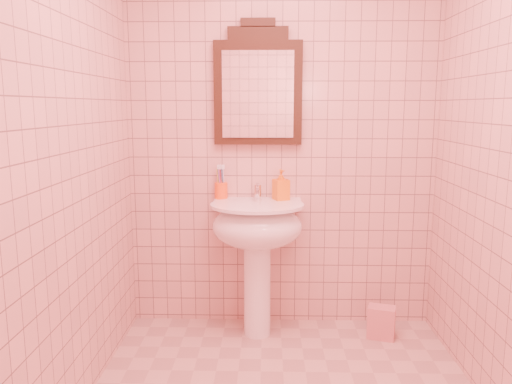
{
  "coord_description": "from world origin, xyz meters",
  "views": [
    {
      "loc": [
        -0.09,
        -2.15,
        1.46
      ],
      "look_at": [
        -0.15,
        0.55,
        0.99
      ],
      "focal_mm": 35.0,
      "sensor_mm": 36.0,
      "label": 1
    }
  ],
  "objects_px": {
    "pedestal_sink": "(257,235)",
    "towel": "(381,322)",
    "soap_dispenser": "(281,185)",
    "toothbrush_cup": "(221,190)",
    "mirror": "(258,87)"
  },
  "relations": [
    {
      "from": "pedestal_sink",
      "to": "towel",
      "type": "height_order",
      "value": "pedestal_sink"
    },
    {
      "from": "soap_dispenser",
      "to": "towel",
      "type": "height_order",
      "value": "soap_dispenser"
    },
    {
      "from": "pedestal_sink",
      "to": "toothbrush_cup",
      "type": "height_order",
      "value": "toothbrush_cup"
    },
    {
      "from": "pedestal_sink",
      "to": "mirror",
      "type": "xyz_separation_m",
      "value": [
        -0.0,
        0.2,
        0.91
      ]
    },
    {
      "from": "pedestal_sink",
      "to": "mirror",
      "type": "relative_size",
      "value": 1.11
    },
    {
      "from": "pedestal_sink",
      "to": "toothbrush_cup",
      "type": "relative_size",
      "value": 4.43
    },
    {
      "from": "mirror",
      "to": "soap_dispenser",
      "type": "relative_size",
      "value": 3.95
    },
    {
      "from": "pedestal_sink",
      "to": "soap_dispenser",
      "type": "height_order",
      "value": "soap_dispenser"
    },
    {
      "from": "pedestal_sink",
      "to": "towel",
      "type": "bearing_deg",
      "value": -1.81
    },
    {
      "from": "mirror",
      "to": "toothbrush_cup",
      "type": "height_order",
      "value": "mirror"
    },
    {
      "from": "mirror",
      "to": "pedestal_sink",
      "type": "bearing_deg",
      "value": -90.0
    },
    {
      "from": "pedestal_sink",
      "to": "mirror",
      "type": "distance_m",
      "value": 0.94
    },
    {
      "from": "toothbrush_cup",
      "to": "towel",
      "type": "height_order",
      "value": "toothbrush_cup"
    },
    {
      "from": "toothbrush_cup",
      "to": "soap_dispenser",
      "type": "height_order",
      "value": "soap_dispenser"
    },
    {
      "from": "mirror",
      "to": "towel",
      "type": "distance_m",
      "value": 1.69
    }
  ]
}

